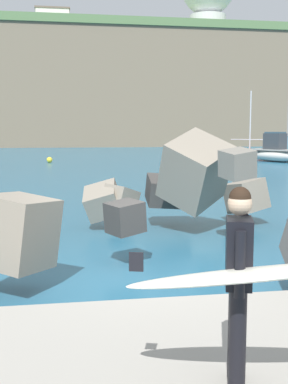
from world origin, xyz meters
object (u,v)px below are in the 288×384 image
at_px(boat_near_centre, 278,153).
at_px(mooring_buoy_inner, 50,160).
at_px(boat_near_right, 245,152).
at_px(surfer_with_board, 243,274).
at_px(station_building_central, 53,26).

distance_m(boat_near_centre, mooring_buoy_inner, 18.03).
relative_size(boat_near_right, mooring_buoy_inner, 14.17).
distance_m(surfer_with_board, mooring_buoy_inner, 35.76).
height_order(surfer_with_board, boat_near_right, boat_near_right).
bearing_deg(station_building_central, surfer_with_board, -88.69).
height_order(boat_near_right, mooring_buoy_inner, boat_near_right).
distance_m(mooring_buoy_inner, station_building_central, 63.69).
bearing_deg(surfer_with_board, station_building_central, 91.31).
xyz_separation_m(boat_near_centre, mooring_buoy_inner, (-17.91, 1.98, -0.52)).
bearing_deg(mooring_buoy_inner, boat_near_centre, -6.30).
xyz_separation_m(surfer_with_board, boat_near_centre, (15.66, 33.70, -0.54)).
distance_m(boat_near_right, mooring_buoy_inner, 19.74).
distance_m(surfer_with_board, boat_near_right, 45.51).
bearing_deg(mooring_buoy_inner, station_building_central, 89.93).
bearing_deg(boat_near_right, boat_near_centre, -93.98).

